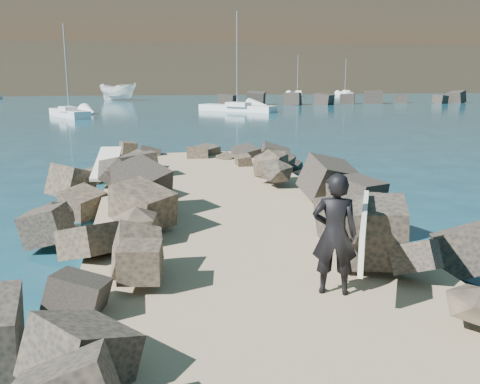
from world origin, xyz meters
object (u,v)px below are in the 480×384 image
(surfer_with_board, at_px, (339,233))
(sailboat_f, at_px, (345,93))
(surfboard_resting, at_px, (107,167))
(boat_imported, at_px, (118,92))

(surfer_with_board, xyz_separation_m, sailboat_f, (34.35, 87.39, -1.17))
(surfboard_resting, distance_m, sailboat_f, 86.82)
(surfer_with_board, bearing_deg, boat_imported, 94.46)
(surfboard_resting, bearing_deg, surfer_with_board, -63.69)
(surfboard_resting, height_order, surfer_with_board, surfer_with_board)
(boat_imported, relative_size, sailboat_f, 1.00)
(surfer_with_board, bearing_deg, sailboat_f, 68.54)
(surfboard_resting, relative_size, boat_imported, 0.40)
(sailboat_f, bearing_deg, surfboard_resting, -116.11)
(boat_imported, bearing_deg, surfer_with_board, -136.62)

